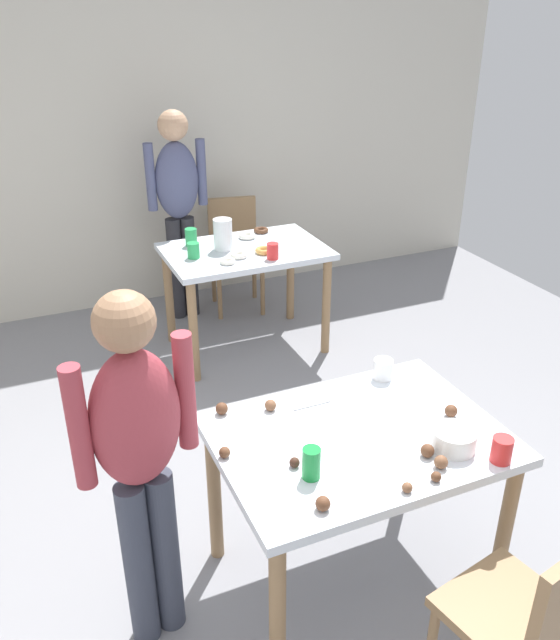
% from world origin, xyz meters
% --- Properties ---
extents(ground_plane, '(6.40, 6.40, 0.00)m').
position_xyz_m(ground_plane, '(0.00, 0.00, 0.00)').
color(ground_plane, gray).
extents(wall_back, '(6.40, 0.10, 2.60)m').
position_xyz_m(wall_back, '(0.00, 3.20, 1.30)').
color(wall_back, beige).
rests_on(wall_back, ground_plane).
extents(dining_table_near, '(1.12, 0.81, 0.75)m').
position_xyz_m(dining_table_near, '(0.14, -0.11, 0.65)').
color(dining_table_near, silver).
rests_on(dining_table_near, ground_plane).
extents(dining_table_far, '(1.08, 0.72, 0.75)m').
position_xyz_m(dining_table_far, '(0.48, 2.04, 0.64)').
color(dining_table_far, silver).
rests_on(dining_table_far, ground_plane).
extents(chair_near_table, '(0.47, 0.47, 0.87)m').
position_xyz_m(chair_near_table, '(0.35, -0.89, 0.50)').
color(chair_near_table, olive).
rests_on(chair_near_table, ground_plane).
extents(chair_far_table, '(0.47, 0.47, 0.87)m').
position_xyz_m(chair_far_table, '(0.66, 2.75, 0.50)').
color(chair_far_table, olive).
rests_on(chair_far_table, ground_plane).
extents(person_girl_near, '(0.46, 0.26, 1.48)m').
position_xyz_m(person_girl_near, '(-0.70, -0.04, 0.89)').
color(person_girl_near, '#383D4C').
rests_on(person_girl_near, ground_plane).
extents(person_adult_far, '(0.45, 0.22, 1.58)m').
position_xyz_m(person_adult_far, '(0.22, 2.72, 0.95)').
color(person_adult_far, '#28282D').
rests_on(person_adult_far, ground_plane).
extents(mixing_bowl, '(0.17, 0.17, 0.08)m').
position_xyz_m(mixing_bowl, '(0.42, -0.32, 0.79)').
color(mixing_bowl, white).
rests_on(mixing_bowl, dining_table_near).
extents(soda_can, '(0.07, 0.07, 0.12)m').
position_xyz_m(soda_can, '(-0.15, -0.26, 0.81)').
color(soda_can, '#198438').
rests_on(soda_can, dining_table_near).
extents(fork_near, '(0.17, 0.02, 0.01)m').
position_xyz_m(fork_near, '(0.06, 0.15, 0.75)').
color(fork_near, silver).
rests_on(fork_near, dining_table_near).
extents(cup_near_0, '(0.09, 0.09, 0.09)m').
position_xyz_m(cup_near_0, '(0.44, 0.22, 0.80)').
color(cup_near_0, white).
rests_on(cup_near_0, dining_table_near).
extents(cup_near_1, '(0.08, 0.08, 0.10)m').
position_xyz_m(cup_near_1, '(0.53, -0.46, 0.80)').
color(cup_near_1, red).
rests_on(cup_near_1, dining_table_near).
extents(cake_ball_0, '(0.04, 0.04, 0.04)m').
position_xyz_m(cake_ball_0, '(0.25, -0.45, 0.77)').
color(cake_ball_0, brown).
rests_on(cake_ball_0, dining_table_near).
extents(cake_ball_1, '(0.05, 0.05, 0.05)m').
position_xyz_m(cake_ball_1, '(0.30, -0.33, 0.78)').
color(cake_ball_1, brown).
rests_on(cake_ball_1, dining_table_near).
extents(cake_ball_2, '(0.05, 0.05, 0.05)m').
position_xyz_m(cake_ball_2, '(-0.12, 0.19, 0.77)').
color(cake_ball_2, brown).
rests_on(cake_ball_2, dining_table_near).
extents(cake_ball_3, '(0.05, 0.05, 0.05)m').
position_xyz_m(cake_ball_3, '(0.31, -0.40, 0.78)').
color(cake_ball_3, brown).
rests_on(cake_ball_3, dining_table_near).
extents(cake_ball_4, '(0.05, 0.05, 0.05)m').
position_xyz_m(cake_ball_4, '(-0.31, 0.24, 0.78)').
color(cake_ball_4, brown).
rests_on(cake_ball_4, dining_table_near).
extents(cake_ball_5, '(0.04, 0.04, 0.04)m').
position_xyz_m(cake_ball_5, '(-0.18, -0.18, 0.77)').
color(cake_ball_5, '#3D2319').
rests_on(cake_ball_5, dining_table_near).
extents(cake_ball_6, '(0.05, 0.05, 0.05)m').
position_xyz_m(cake_ball_6, '(-0.18, -0.42, 0.78)').
color(cake_ball_6, brown).
rests_on(cake_ball_6, dining_table_near).
extents(cake_ball_7, '(0.04, 0.04, 0.04)m').
position_xyz_m(cake_ball_7, '(0.12, -0.46, 0.77)').
color(cake_ball_7, brown).
rests_on(cake_ball_7, dining_table_near).
extents(cake_ball_8, '(0.05, 0.05, 0.05)m').
position_xyz_m(cake_ball_8, '(0.54, -0.15, 0.78)').
color(cake_ball_8, brown).
rests_on(cake_ball_8, dining_table_near).
extents(cake_ball_9, '(0.04, 0.04, 0.04)m').
position_xyz_m(cake_ball_9, '(-0.39, -0.03, 0.77)').
color(cake_ball_9, brown).
rests_on(cake_ball_9, dining_table_near).
extents(pitcher_far, '(0.13, 0.13, 0.21)m').
position_xyz_m(pitcher_far, '(0.34, 2.08, 0.86)').
color(pitcher_far, white).
rests_on(pitcher_far, dining_table_far).
extents(cup_far_0, '(0.08, 0.08, 0.10)m').
position_xyz_m(cup_far_0, '(0.11, 2.01, 0.80)').
color(cup_far_0, green).
rests_on(cup_far_0, dining_table_far).
extents(cup_far_1, '(0.08, 0.08, 0.11)m').
position_xyz_m(cup_far_1, '(0.57, 1.79, 0.80)').
color(cup_far_1, red).
rests_on(cup_far_1, dining_table_far).
extents(cup_far_2, '(0.08, 0.08, 0.12)m').
position_xyz_m(cup_far_2, '(0.16, 2.24, 0.81)').
color(cup_far_2, green).
rests_on(cup_far_2, dining_table_far).
extents(donut_far_0, '(0.10, 0.10, 0.03)m').
position_xyz_m(donut_far_0, '(0.28, 1.82, 0.76)').
color(donut_far_0, white).
rests_on(donut_far_0, dining_table_far).
extents(donut_far_1, '(0.12, 0.12, 0.04)m').
position_xyz_m(donut_far_1, '(0.57, 2.23, 0.77)').
color(donut_far_1, white).
rests_on(donut_far_1, dining_table_far).
extents(donut_far_2, '(0.11, 0.11, 0.03)m').
position_xyz_m(donut_far_2, '(0.71, 2.31, 0.77)').
color(donut_far_2, brown).
rests_on(donut_far_2, dining_table_far).
extents(donut_far_3, '(0.12, 0.12, 0.04)m').
position_xyz_m(donut_far_3, '(0.56, 1.91, 0.77)').
color(donut_far_3, gold).
rests_on(donut_far_3, dining_table_far).
extents(donut_far_4, '(0.11, 0.11, 0.03)m').
position_xyz_m(donut_far_4, '(0.38, 1.90, 0.77)').
color(donut_far_4, white).
rests_on(donut_far_4, dining_table_far).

